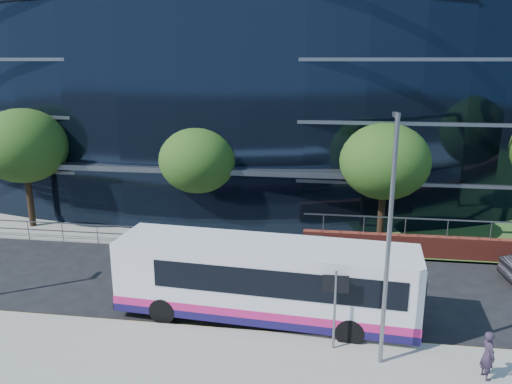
% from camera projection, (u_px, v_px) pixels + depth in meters
% --- Properties ---
extents(ground, '(200.00, 200.00, 0.00)m').
position_uv_depth(ground, '(214.00, 319.00, 19.08)').
color(ground, black).
rests_on(ground, ground).
extents(kerb, '(80.00, 0.25, 0.16)m').
position_uv_depth(kerb, '(208.00, 330.00, 18.10)').
color(kerb, gray).
rests_on(kerb, ground).
extents(yellow_line_outer, '(80.00, 0.08, 0.01)m').
position_uv_depth(yellow_line_outer, '(209.00, 329.00, 18.31)').
color(yellow_line_outer, gold).
rests_on(yellow_line_outer, ground).
extents(yellow_line_inner, '(80.00, 0.08, 0.01)m').
position_uv_depth(yellow_line_inner, '(210.00, 327.00, 18.46)').
color(yellow_line_inner, gold).
rests_on(yellow_line_inner, ground).
extents(far_forecourt, '(50.00, 8.00, 0.10)m').
position_uv_depth(far_forecourt, '(158.00, 221.00, 30.42)').
color(far_forecourt, gray).
rests_on(far_forecourt, ground).
extents(glass_office, '(44.00, 23.10, 16.00)m').
position_uv_depth(glass_office, '(222.00, 81.00, 37.51)').
color(glass_office, black).
rests_on(glass_office, ground).
extents(guard_railings, '(24.00, 0.05, 1.10)m').
position_uv_depth(guard_railings, '(97.00, 229.00, 26.67)').
color(guard_railings, slate).
rests_on(guard_railings, ground).
extents(street_sign, '(0.85, 0.09, 2.80)m').
position_uv_depth(street_sign, '(335.00, 294.00, 16.38)').
color(street_sign, slate).
rests_on(street_sign, pavement_near).
extents(tree_far_a, '(4.95, 4.95, 6.98)m').
position_uv_depth(tree_far_a, '(24.00, 146.00, 28.24)').
color(tree_far_a, black).
rests_on(tree_far_a, ground).
extents(tree_far_b, '(4.29, 4.29, 6.05)m').
position_uv_depth(tree_far_b, '(198.00, 160.00, 27.49)').
color(tree_far_b, black).
rests_on(tree_far_b, ground).
extents(tree_far_c, '(4.62, 4.62, 6.51)m').
position_uv_depth(tree_far_c, '(385.00, 162.00, 25.54)').
color(tree_far_c, black).
rests_on(tree_far_c, ground).
extents(streetlight_east, '(0.15, 0.77, 8.00)m').
position_uv_depth(streetlight_east, '(389.00, 237.00, 15.02)').
color(streetlight_east, slate).
rests_on(streetlight_east, pavement_near).
extents(city_bus, '(11.41, 3.45, 3.04)m').
position_uv_depth(city_bus, '(267.00, 280.00, 18.66)').
color(city_bus, silver).
rests_on(city_bus, ground).
extents(pedestrian, '(0.51, 0.65, 1.57)m').
position_uv_depth(pedestrian, '(488.00, 355.00, 15.12)').
color(pedestrian, '#2C2233').
rests_on(pedestrian, pavement_near).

